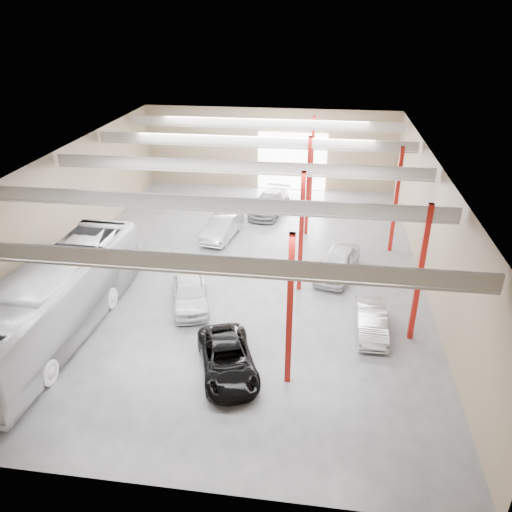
% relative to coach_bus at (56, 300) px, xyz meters
% --- Properties ---
extents(depot_shell, '(22.12, 32.12, 7.06)m').
position_rel_coach_bus_xyz_m(depot_shell, '(7.74, 8.48, 3.08)').
color(depot_shell, '#4F4F54').
rests_on(depot_shell, ground).
extents(coach_bus, '(3.61, 13.69, 3.79)m').
position_rel_coach_bus_xyz_m(coach_bus, '(0.00, 0.00, 0.00)').
color(coach_bus, silver).
rests_on(coach_bus, ground).
extents(black_sedan, '(3.80, 5.44, 1.38)m').
position_rel_coach_bus_xyz_m(black_sedan, '(8.73, -1.79, -1.21)').
color(black_sedan, black).
rests_on(black_sedan, ground).
extents(car_row_a, '(3.20, 5.00, 1.58)m').
position_rel_coach_bus_xyz_m(car_row_a, '(5.64, 3.41, -1.10)').
color(car_row_a, silver).
rests_on(car_row_a, ground).
extents(car_row_b, '(2.42, 4.95, 1.56)m').
position_rel_coach_bus_xyz_m(car_row_b, '(5.61, 12.50, -1.11)').
color(car_row_b, silver).
rests_on(car_row_b, ground).
extents(car_row_c, '(3.18, 5.81, 1.60)m').
position_rel_coach_bus_xyz_m(car_row_c, '(8.34, 17.70, -1.10)').
color(car_row_c, gray).
rests_on(car_row_c, ground).
extents(car_right_near, '(1.47, 4.05, 1.33)m').
position_rel_coach_bus_xyz_m(car_right_near, '(15.21, 2.15, -1.23)').
color(car_right_near, '#ABAAAF').
rests_on(car_right_near, ground).
extents(car_right_far, '(3.18, 5.21, 1.66)m').
position_rel_coach_bus_xyz_m(car_right_far, '(13.59, 8.00, -1.07)').
color(car_right_far, silver).
rests_on(car_right_far, ground).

